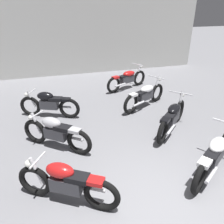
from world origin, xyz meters
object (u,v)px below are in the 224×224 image
object	(u,v)px
motorcycle_left_row_0	(66,183)
motorcycle_left_row_1	(56,132)
motorcycle_left_row_2	(49,104)
motorcycle_right_row_0	(215,154)
motorcycle_right_row_3	(127,79)
motorcycle_right_row_2	(145,95)
motorcycle_right_row_1	(173,116)

from	to	relation	value
motorcycle_left_row_0	motorcycle_left_row_1	xyz separation A→B (m)	(-0.05, 1.80, 0.00)
motorcycle_left_row_2	motorcycle_right_row_0	distance (m)	4.91
motorcycle_right_row_0	motorcycle_right_row_3	distance (m)	5.47
motorcycle_left_row_2	motorcycle_left_row_1	bearing A→B (deg)	-87.88
motorcycle_left_row_1	motorcycle_right_row_2	distance (m)	3.57
motorcycle_right_row_0	motorcycle_right_row_2	size ratio (longest dim) A/B	0.96
motorcycle_left_row_1	motorcycle_right_row_1	distance (m)	3.21
motorcycle_right_row_1	motorcycle_right_row_3	world-z (taller)	same
motorcycle_left_row_2	motorcycle_right_row_3	world-z (taller)	motorcycle_right_row_3
motorcycle_left_row_1	motorcycle_right_row_1	size ratio (longest dim) A/B	0.93
motorcycle_right_row_3	motorcycle_left_row_2	bearing A→B (deg)	-152.17
motorcycle_right_row_3	motorcycle_right_row_2	bearing A→B (deg)	-92.04
motorcycle_left_row_1	motorcycle_left_row_2	bearing A→B (deg)	92.12
motorcycle_right_row_0	motorcycle_right_row_2	distance (m)	3.54
motorcycle_left_row_0	motorcycle_right_row_1	bearing A→B (deg)	28.50
motorcycle_left_row_1	motorcycle_left_row_2	distance (m)	1.84
motorcycle_left_row_1	motorcycle_right_row_2	size ratio (longest dim) A/B	0.81
motorcycle_left_row_1	motorcycle_right_row_3	size ratio (longest dim) A/B	0.78
motorcycle_right_row_1	motorcycle_right_row_2	distance (m)	1.73
motorcycle_left_row_0	motorcycle_right_row_2	bearing A→B (deg)	47.86
motorcycle_right_row_2	motorcycle_right_row_3	size ratio (longest dim) A/B	0.96
motorcycle_right_row_0	motorcycle_right_row_1	bearing A→B (deg)	87.58
motorcycle_left_row_0	motorcycle_right_row_1	distance (m)	3.60
motorcycle_right_row_2	motorcycle_right_row_0	bearing A→B (deg)	-90.59
motorcycle_left_row_0	motorcycle_left_row_1	world-z (taller)	same
motorcycle_left_row_0	motorcycle_left_row_2	xyz separation A→B (m)	(-0.11, 3.64, 0.00)
motorcycle_right_row_1	motorcycle_right_row_0	bearing A→B (deg)	-92.42
motorcycle_right_row_1	motorcycle_right_row_3	distance (m)	3.67
motorcycle_right_row_2	motorcycle_right_row_3	xyz separation A→B (m)	(0.07, 1.94, 0.00)
motorcycle_right_row_2	motorcycle_left_row_0	bearing A→B (deg)	-132.14
motorcycle_left_row_2	motorcycle_right_row_2	xyz separation A→B (m)	(3.24, -0.19, -0.01)
motorcycle_left_row_1	motorcycle_right_row_1	xyz separation A→B (m)	(3.21, -0.09, -0.01)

